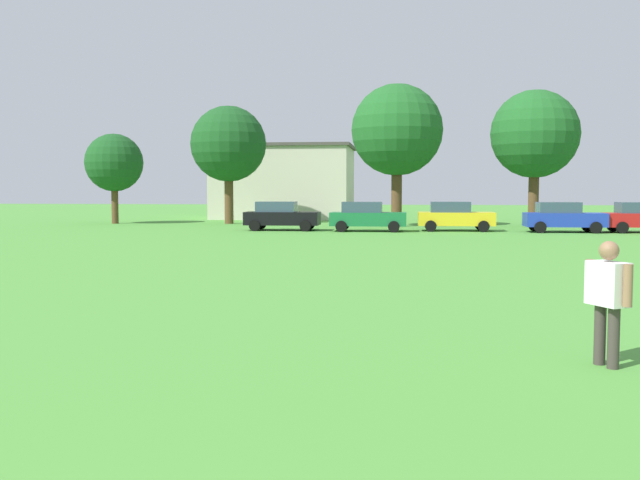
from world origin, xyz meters
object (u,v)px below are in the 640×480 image
object	(u,v)px
parked_car_green_1	(367,216)
tree_far_left	(114,163)
parked_car_yellow_2	(455,216)
tree_center_right	(535,134)
parked_car_blue_3	(563,217)
adult_bystander	(608,292)
parked_car_black_0	(281,216)
tree_left	(228,144)
tree_center_left	(397,130)

from	to	relation	value
parked_car_green_1	tree_far_left	distance (m)	19.59
parked_car_yellow_2	tree_center_right	xyz separation A→B (m)	(5.30, 5.23, 4.98)
parked_car_yellow_2	parked_car_blue_3	world-z (taller)	same
adult_bystander	parked_car_green_1	world-z (taller)	adult_bystander
parked_car_black_0	parked_car_blue_3	bearing A→B (deg)	-0.17
tree_left	adult_bystander	bearing A→B (deg)	-69.14
parked_car_yellow_2	tree_center_left	world-z (taller)	tree_center_left
adult_bystander	tree_center_right	xyz separation A→B (m)	(5.46, 37.01, 4.83)
parked_car_blue_3	parked_car_green_1	bearing A→B (deg)	-178.34
parked_car_green_1	tree_center_left	size ratio (longest dim) A/B	0.47
tree_far_left	tree_center_right	xyz separation A→B (m)	(28.18, -1.07, 1.63)
tree_left	tree_center_right	bearing A→B (deg)	-4.88
tree_center_right	adult_bystander	bearing A→B (deg)	-98.39
tree_center_left	tree_center_right	xyz separation A→B (m)	(8.66, 0.58, -0.29)
parked_car_green_1	parked_car_blue_3	world-z (taller)	same
parked_car_yellow_2	tree_center_right	bearing A→B (deg)	44.64
parked_car_green_1	parked_car_blue_3	distance (m)	10.88
tree_center_left	tree_left	bearing A→B (deg)	168.71
parked_car_yellow_2	tree_center_right	size ratio (longest dim) A/B	0.50
parked_car_black_0	tree_far_left	distance (m)	14.98
adult_bystander	tree_center_right	size ratio (longest dim) A/B	0.20
parked_car_black_0	adult_bystander	bearing A→B (deg)	-72.53
parked_car_black_0	parked_car_yellow_2	bearing A→B (deg)	3.17
tree_center_right	tree_far_left	bearing A→B (deg)	177.83
parked_car_green_1	parked_car_yellow_2	xyz separation A→B (m)	(4.98, 0.92, 0.00)
tree_far_left	tree_center_left	size ratio (longest dim) A/B	0.69
parked_car_yellow_2	parked_car_blue_3	bearing A→B (deg)	-5.82
tree_left	tree_center_left	distance (m)	11.81
parked_car_yellow_2	tree_center_right	distance (m)	8.96
tree_center_left	tree_center_right	size ratio (longest dim) A/B	1.05
parked_car_green_1	tree_far_left	world-z (taller)	tree_far_left
adult_bystander	tree_far_left	xyz separation A→B (m)	(-22.72, 38.08, 3.19)
tree_left	parked_car_green_1	bearing A→B (deg)	-38.38
adult_bystander	parked_car_black_0	distance (m)	32.73
parked_car_blue_3	tree_left	xyz separation A→B (m)	(-20.81, 7.56, 4.62)
adult_bystander	parked_car_black_0	bearing A→B (deg)	-10.68
parked_car_blue_3	tree_left	distance (m)	22.62
adult_bystander	tree_left	bearing A→B (deg)	-7.28
tree_center_right	parked_car_green_1	bearing A→B (deg)	-149.13
tree_center_left	tree_center_right	distance (m)	8.68
adult_bystander	parked_car_blue_3	distance (m)	31.76
adult_bystander	parked_car_green_1	bearing A→B (deg)	-19.26
parked_car_black_0	parked_car_blue_3	xyz separation A→B (m)	(15.88, -0.05, 0.00)
parked_car_green_1	adult_bystander	bearing A→B (deg)	-81.12
tree_left	parked_car_black_0	bearing A→B (deg)	-56.69
adult_bystander	tree_far_left	bearing A→B (deg)	2.68
parked_car_black_0	tree_center_left	xyz separation A→B (m)	(6.63, 5.20, 5.28)
parked_car_blue_3	tree_center_right	distance (m)	7.69
parked_car_yellow_2	tree_far_left	distance (m)	23.97
adult_bystander	tree_center_right	world-z (taller)	tree_center_right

